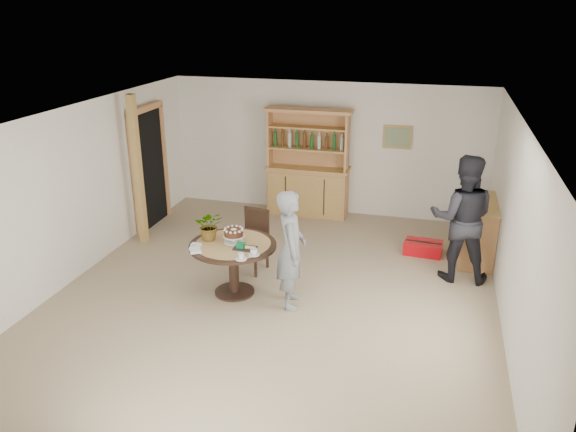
# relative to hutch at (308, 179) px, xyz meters

# --- Properties ---
(ground) EXTENTS (7.00, 7.00, 0.00)m
(ground) POSITION_rel_hutch_xyz_m (0.30, -3.24, -0.69)
(ground) COLOR tan
(ground) RESTS_ON ground
(room_shell) EXTENTS (6.04, 7.04, 2.52)m
(room_shell) POSITION_rel_hutch_xyz_m (0.30, -3.23, 1.05)
(room_shell) COLOR white
(room_shell) RESTS_ON ground
(doorway) EXTENTS (0.13, 1.10, 2.18)m
(doorway) POSITION_rel_hutch_xyz_m (-2.63, -1.24, 0.42)
(doorway) COLOR black
(doorway) RESTS_ON ground
(pine_post) EXTENTS (0.12, 0.12, 2.50)m
(pine_post) POSITION_rel_hutch_xyz_m (-2.40, -2.04, 0.56)
(pine_post) COLOR tan
(pine_post) RESTS_ON ground
(hutch) EXTENTS (1.62, 0.54, 2.04)m
(hutch) POSITION_rel_hutch_xyz_m (0.00, 0.00, 0.00)
(hutch) COLOR tan
(hutch) RESTS_ON ground
(sideboard) EXTENTS (0.54, 1.26, 0.94)m
(sideboard) POSITION_rel_hutch_xyz_m (3.04, -1.24, -0.22)
(sideboard) COLOR tan
(sideboard) RESTS_ON ground
(dining_table) EXTENTS (1.20, 1.20, 0.76)m
(dining_table) POSITION_rel_hutch_xyz_m (-0.27, -3.36, -0.08)
(dining_table) COLOR black
(dining_table) RESTS_ON ground
(dining_chair) EXTENTS (0.50, 0.50, 0.95)m
(dining_chair) POSITION_rel_hutch_xyz_m (-0.25, -2.53, -0.15)
(dining_chair) COLOR black
(dining_chair) RESTS_ON ground
(birthday_cake) EXTENTS (0.30, 0.30, 0.20)m
(birthday_cake) POSITION_rel_hutch_xyz_m (-0.27, -3.31, 0.19)
(birthday_cake) COLOR white
(birthday_cake) RESTS_ON dining_table
(flower_vase) EXTENTS (0.47, 0.44, 0.42)m
(flower_vase) POSITION_rel_hutch_xyz_m (-0.62, -3.31, 0.28)
(flower_vase) COLOR #3F7233
(flower_vase) RESTS_ON dining_table
(gift_tray) EXTENTS (0.30, 0.20, 0.08)m
(gift_tray) POSITION_rel_hutch_xyz_m (-0.06, -3.48, 0.10)
(gift_tray) COLOR black
(gift_tray) RESTS_ON dining_table
(coffee_cup_a) EXTENTS (0.15, 0.15, 0.09)m
(coffee_cup_a) POSITION_rel_hutch_xyz_m (0.13, -3.64, 0.11)
(coffee_cup_a) COLOR silver
(coffee_cup_a) RESTS_ON dining_table
(coffee_cup_b) EXTENTS (0.15, 0.15, 0.08)m
(coffee_cup_b) POSITION_rel_hutch_xyz_m (0.01, -3.81, 0.11)
(coffee_cup_b) COLOR silver
(coffee_cup_b) RESTS_ON dining_table
(napkins) EXTENTS (0.24, 0.33, 0.03)m
(napkins) POSITION_rel_hutch_xyz_m (-0.68, -3.67, 0.09)
(napkins) COLOR white
(napkins) RESTS_ON dining_table
(teen_boy) EXTENTS (0.53, 0.67, 1.62)m
(teen_boy) POSITION_rel_hutch_xyz_m (0.58, -3.46, 0.12)
(teen_boy) COLOR slate
(teen_boy) RESTS_ON ground
(adult_person) EXTENTS (0.93, 0.73, 1.88)m
(adult_person) POSITION_rel_hutch_xyz_m (2.75, -2.05, 0.25)
(adult_person) COLOR black
(adult_person) RESTS_ON ground
(red_suitcase) EXTENTS (0.63, 0.44, 0.21)m
(red_suitcase) POSITION_rel_hutch_xyz_m (2.24, -1.31, -0.59)
(red_suitcase) COLOR red
(red_suitcase) RESTS_ON ground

